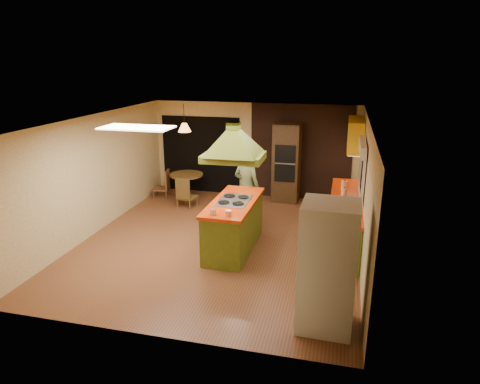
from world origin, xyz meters
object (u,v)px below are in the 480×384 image
(kitchen_island, at_px, (234,225))
(dining_table, at_px, (187,181))
(man, at_px, (247,188))
(refrigerator, at_px, (328,267))
(canister_large, at_px, (344,185))
(wall_oven, at_px, (287,163))

(kitchen_island, bearing_deg, dining_table, 126.63)
(kitchen_island, xyz_separation_m, man, (-0.05, 1.35, 0.36))
(refrigerator, height_order, canister_large, refrigerator)
(man, xyz_separation_m, dining_table, (-1.99, 1.47, -0.40))
(kitchen_island, relative_size, refrigerator, 1.10)
(wall_oven, xyz_separation_m, canister_large, (1.47, -1.74, -0.00))
(man, height_order, wall_oven, wall_oven)
(man, distance_m, wall_oven, 1.99)
(man, relative_size, canister_large, 8.68)
(kitchen_island, relative_size, canister_large, 10.12)
(refrigerator, distance_m, canister_large, 3.66)
(wall_oven, xyz_separation_m, dining_table, (-2.61, -0.41, -0.56))
(kitchen_island, height_order, dining_table, kitchen_island)
(refrigerator, xyz_separation_m, wall_oven, (-1.30, 5.39, 0.11))
(kitchen_island, relative_size, dining_table, 2.28)
(refrigerator, xyz_separation_m, canister_large, (0.17, 3.65, 0.11))
(canister_large, bearing_deg, wall_oven, 130.25)
(wall_oven, distance_m, dining_table, 2.70)
(kitchen_island, xyz_separation_m, dining_table, (-2.04, 2.82, -0.04))
(kitchen_island, distance_m, canister_large, 2.58)
(canister_large, bearing_deg, dining_table, 161.91)
(man, height_order, canister_large, man)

